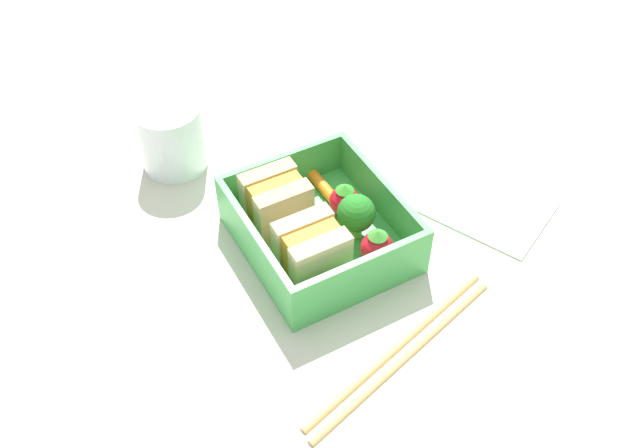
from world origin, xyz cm
name	(u,v)px	position (x,y,z in cm)	size (l,w,h in cm)	color
ground_plane	(320,251)	(0.00, 0.00, -1.00)	(120.00, 120.00, 2.00)	beige
bento_tray	(320,240)	(0.00, 0.00, 0.60)	(15.29, 13.61, 1.20)	green
bento_rim	(320,220)	(0.00, 0.00, 3.26)	(15.29, 13.61, 4.12)	green
sandwich_left	(312,251)	(-3.37, 2.66, 3.80)	(4.82, 5.31, 5.19)	#DFBD88
sandwich_center_left	(276,202)	(3.37, 2.66, 3.80)	(4.82, 5.31, 5.19)	tan
strawberry_left	(377,246)	(-4.84, -3.01, 2.79)	(2.93, 2.93, 3.53)	red
broccoli_floret	(356,214)	(-1.52, -2.83, 3.96)	(3.47, 3.47, 4.61)	#85C760
strawberry_far_left	(344,200)	(1.49, -3.42, 2.76)	(2.87, 2.87, 3.47)	red
carrot_stick_far_left	(321,184)	(5.41, -3.09, 1.76)	(1.11, 1.11, 5.49)	orange
chopstick_pair	(402,350)	(-13.63, -0.11, 0.35)	(7.50, 20.95, 0.70)	tan
drinking_glass	(171,137)	(17.09, 7.60, 3.52)	(6.64, 6.64, 7.03)	white
folded_napkin	(479,203)	(-2.93, -16.19, 0.20)	(12.98, 9.03, 0.40)	silver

